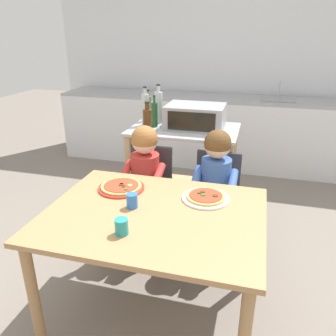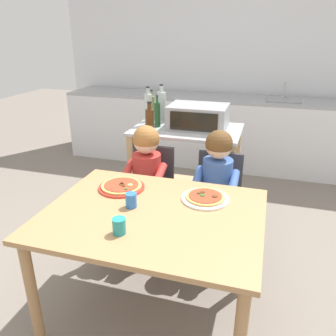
{
  "view_description": "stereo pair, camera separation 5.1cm",
  "coord_description": "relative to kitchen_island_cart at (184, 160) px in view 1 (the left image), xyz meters",
  "views": [
    {
      "loc": [
        0.51,
        -1.59,
        1.69
      ],
      "look_at": [
        0.0,
        0.3,
        0.89
      ],
      "focal_mm": 36.22,
      "sensor_mm": 36.0,
      "label": 1
    },
    {
      "loc": [
        0.56,
        -1.57,
        1.69
      ],
      "look_at": [
        0.0,
        0.3,
        0.89
      ],
      "focal_mm": 36.22,
      "sensor_mm": 36.0,
      "label": 2
    }
  ],
  "objects": [
    {
      "name": "ground_plane",
      "position": [
        0.1,
        0.03,
        -0.59
      ],
      "size": [
        12.32,
        12.32,
        0.0
      ],
      "primitive_type": "plane",
      "color": "slate"
    },
    {
      "name": "back_wall_tiled",
      "position": [
        0.1,
        1.94,
        0.76
      ],
      "size": [
        4.59,
        0.12,
        2.7
      ],
      "color": "silver",
      "rests_on": "ground"
    },
    {
      "name": "kitchen_counter",
      "position": [
        0.1,
        1.53,
        -0.15
      ],
      "size": [
        4.14,
        0.6,
        1.09
      ],
      "color": "silver",
      "rests_on": "ground"
    },
    {
      "name": "kitchen_island_cart",
      "position": [
        0.0,
        0.0,
        0.0
      ],
      "size": [
        0.93,
        0.61,
        0.89
      ],
      "color": "#B7BABF",
      "rests_on": "ground"
    },
    {
      "name": "toaster_oven",
      "position": [
        0.09,
        0.03,
        0.4
      ],
      "size": [
        0.49,
        0.37,
        0.2
      ],
      "color": "#999BA0",
      "rests_on": "kitchen_island_cart"
    },
    {
      "name": "bottle_tall_green_wine",
      "position": [
        -0.25,
        -0.24,
        0.41
      ],
      "size": [
        0.07,
        0.07,
        0.26
      ],
      "color": "#4C2D14",
      "rests_on": "kitchen_island_cart"
    },
    {
      "name": "bottle_clear_vinegar",
      "position": [
        -0.38,
        0.17,
        0.42
      ],
      "size": [
        0.06,
        0.06,
        0.29
      ],
      "color": "olive",
      "rests_on": "kitchen_island_cart"
    },
    {
      "name": "bottle_dark_olive_oil",
      "position": [
        -0.36,
        0.01,
        0.44
      ],
      "size": [
        0.07,
        0.07,
        0.34
      ],
      "color": "#ADB7B2",
      "rests_on": "kitchen_island_cart"
    },
    {
      "name": "bottle_squat_spirits",
      "position": [
        -0.26,
        -0.03,
        0.41
      ],
      "size": [
        0.05,
        0.05,
        0.28
      ],
      "color": "#1E4723",
      "rests_on": "kitchen_island_cart"
    },
    {
      "name": "bottle_slim_sauce",
      "position": [
        -0.27,
        0.11,
        0.45
      ],
      "size": [
        0.08,
        0.08,
        0.35
      ],
      "color": "#ADB7B2",
      "rests_on": "kitchen_island_cart"
    },
    {
      "name": "dining_table",
      "position": [
        0.1,
        -1.2,
        0.04
      ],
      "size": [
        1.22,
        0.95,
        0.74
      ],
      "color": "#AD7F51",
      "rests_on": "ground"
    },
    {
      "name": "dining_chair_left",
      "position": [
        -0.2,
        -0.43,
        -0.11
      ],
      "size": [
        0.36,
        0.36,
        0.81
      ],
      "color": "#333338",
      "rests_on": "ground"
    },
    {
      "name": "dining_chair_right",
      "position": [
        0.35,
        -0.43,
        -0.11
      ],
      "size": [
        0.36,
        0.36,
        0.81
      ],
      "color": "#333338",
      "rests_on": "ground"
    },
    {
      "name": "child_in_red_shirt",
      "position": [
        -0.2,
        -0.55,
        0.07
      ],
      "size": [
        0.32,
        0.42,
        1.01
      ],
      "color": "#424C6B",
      "rests_on": "ground"
    },
    {
      "name": "child_in_blue_striped_shirt",
      "position": [
        0.35,
        -0.55,
        0.07
      ],
      "size": [
        0.32,
        0.42,
        1.02
      ],
      "color": "#424C6B",
      "rests_on": "ground"
    },
    {
      "name": "pizza_plate_red_rimmed",
      "position": [
        -0.2,
        -0.97,
        0.16
      ],
      "size": [
        0.3,
        0.3,
        0.03
      ],
      "color": "red",
      "rests_on": "dining_table"
    },
    {
      "name": "pizza_plate_white",
      "position": [
        0.35,
        -0.97,
        0.15
      ],
      "size": [
        0.29,
        0.29,
        0.03
      ],
      "color": "white",
      "rests_on": "dining_table"
    },
    {
      "name": "drinking_cup_teal",
      "position": [
        0.01,
        -1.45,
        0.18
      ],
      "size": [
        0.07,
        0.07,
        0.08
      ],
      "primitive_type": "cylinder",
      "color": "teal",
      "rests_on": "dining_table"
    },
    {
      "name": "drinking_cup_blue",
      "position": [
        -0.04,
        -1.18,
        0.19
      ],
      "size": [
        0.07,
        0.07,
        0.09
      ],
      "primitive_type": "cylinder",
      "color": "blue",
      "rests_on": "dining_table"
    }
  ]
}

